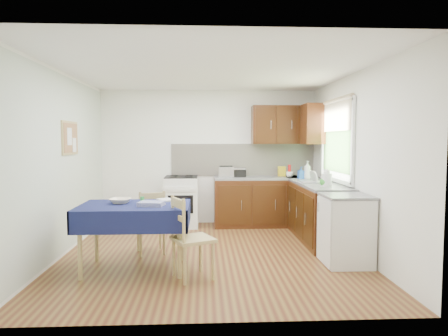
{
  "coord_description": "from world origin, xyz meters",
  "views": [
    {
      "loc": [
        -0.09,
        -5.43,
        1.57
      ],
      "look_at": [
        0.2,
        0.21,
        1.17
      ],
      "focal_mm": 32.0,
      "sensor_mm": 36.0,
      "label": 1
    }
  ],
  "objects_px": {
    "chair_far": "(151,220)",
    "dish_rack": "(314,181)",
    "dining_table": "(135,213)",
    "sandwich_press": "(238,172)",
    "chair_near": "(189,235)",
    "kettle": "(327,179)",
    "toaster": "(226,172)"
  },
  "relations": [
    {
      "from": "chair_far",
      "to": "dish_rack",
      "type": "distance_m",
      "value": 2.59
    },
    {
      "from": "dining_table",
      "to": "sandwich_press",
      "type": "height_order",
      "value": "sandwich_press"
    },
    {
      "from": "chair_near",
      "to": "sandwich_press",
      "type": "distance_m",
      "value": 2.95
    },
    {
      "from": "sandwich_press",
      "to": "chair_far",
      "type": "bearing_deg",
      "value": -148.55
    },
    {
      "from": "chair_near",
      "to": "sandwich_press",
      "type": "height_order",
      "value": "sandwich_press"
    },
    {
      "from": "dish_rack",
      "to": "chair_far",
      "type": "bearing_deg",
      "value": -160.74
    },
    {
      "from": "dish_rack",
      "to": "kettle",
      "type": "relative_size",
      "value": 1.57
    },
    {
      "from": "dining_table",
      "to": "dish_rack",
      "type": "height_order",
      "value": "dish_rack"
    },
    {
      "from": "dining_table",
      "to": "kettle",
      "type": "bearing_deg",
      "value": 6.49
    },
    {
      "from": "chair_far",
      "to": "kettle",
      "type": "relative_size",
      "value": 3.51
    },
    {
      "from": "dining_table",
      "to": "sandwich_press",
      "type": "bearing_deg",
      "value": 47.15
    },
    {
      "from": "chair_far",
      "to": "sandwich_press",
      "type": "xyz_separation_m",
      "value": [
        1.34,
        1.79,
        0.52
      ]
    },
    {
      "from": "dish_rack",
      "to": "sandwich_press",
      "type": "bearing_deg",
      "value": 138.89
    },
    {
      "from": "chair_near",
      "to": "toaster",
      "type": "bearing_deg",
      "value": -36.62
    },
    {
      "from": "sandwich_press",
      "to": "toaster",
      "type": "bearing_deg",
      "value": 177.23
    },
    {
      "from": "sandwich_press",
      "to": "dish_rack",
      "type": "xyz_separation_m",
      "value": [
        1.11,
        -1.09,
        -0.06
      ]
    },
    {
      "from": "chair_far",
      "to": "toaster",
      "type": "distance_m",
      "value": 2.12
    },
    {
      "from": "toaster",
      "to": "kettle",
      "type": "distance_m",
      "value": 2.03
    },
    {
      "from": "dining_table",
      "to": "chair_near",
      "type": "bearing_deg",
      "value": -40.46
    },
    {
      "from": "chair_far",
      "to": "toaster",
      "type": "xyz_separation_m",
      "value": [
        1.13,
        1.71,
        0.53
      ]
    },
    {
      "from": "dining_table",
      "to": "toaster",
      "type": "distance_m",
      "value": 2.69
    },
    {
      "from": "sandwich_press",
      "to": "dish_rack",
      "type": "height_order",
      "value": "dish_rack"
    },
    {
      "from": "toaster",
      "to": "kettle",
      "type": "height_order",
      "value": "kettle"
    },
    {
      "from": "sandwich_press",
      "to": "kettle",
      "type": "relative_size",
      "value": 1.14
    },
    {
      "from": "chair_near",
      "to": "toaster",
      "type": "distance_m",
      "value": 2.83
    },
    {
      "from": "dining_table",
      "to": "chair_near",
      "type": "xyz_separation_m",
      "value": [
        0.67,
        -0.36,
        -0.19
      ]
    },
    {
      "from": "dining_table",
      "to": "chair_near",
      "type": "distance_m",
      "value": 0.78
    },
    {
      "from": "dining_table",
      "to": "dish_rack",
      "type": "xyz_separation_m",
      "value": [
        2.56,
        1.36,
        0.23
      ]
    },
    {
      "from": "chair_far",
      "to": "dish_rack",
      "type": "height_order",
      "value": "dish_rack"
    },
    {
      "from": "dining_table",
      "to": "chair_near",
      "type": "relative_size",
      "value": 1.39
    },
    {
      "from": "sandwich_press",
      "to": "kettle",
      "type": "distance_m",
      "value": 1.95
    },
    {
      "from": "toaster",
      "to": "sandwich_press",
      "type": "distance_m",
      "value": 0.23
    }
  ]
}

